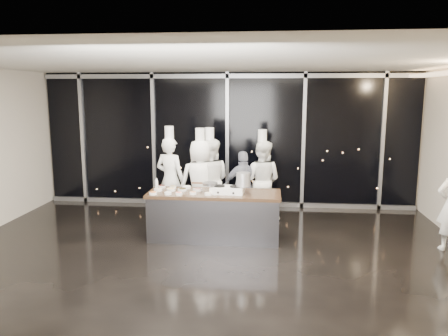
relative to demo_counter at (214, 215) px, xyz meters
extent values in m
plane|color=black|center=(0.00, -0.90, -0.45)|extent=(9.00, 9.00, 0.00)
cube|color=beige|center=(0.00, 2.60, 1.15)|extent=(9.00, 0.02, 3.20)
cube|color=beige|center=(0.00, -4.40, 1.15)|extent=(9.00, 0.02, 3.20)
cube|color=beige|center=(0.00, -0.90, 2.75)|extent=(9.00, 7.00, 0.02)
cube|color=black|center=(0.00, 2.54, 1.15)|extent=(8.90, 0.04, 3.18)
cube|color=#96989E|center=(0.00, 2.49, 2.65)|extent=(8.90, 0.08, 0.10)
cube|color=#96989E|center=(0.00, 2.49, -0.40)|extent=(8.90, 0.08, 0.10)
cube|color=#96989E|center=(-3.60, 2.49, 1.15)|extent=(0.08, 0.08, 3.20)
cube|color=#96989E|center=(-1.80, 2.49, 1.15)|extent=(0.08, 0.08, 3.20)
cube|color=#96989E|center=(0.00, 2.49, 1.15)|extent=(0.08, 0.08, 3.20)
cube|color=#96989E|center=(1.80, 2.49, 1.15)|extent=(0.08, 0.08, 3.20)
cube|color=#96989E|center=(3.60, 2.49, 1.15)|extent=(0.08, 0.08, 3.20)
cube|color=#3C3C41|center=(0.00, 0.00, -0.03)|extent=(2.40, 0.80, 0.84)
cube|color=#46311D|center=(0.00, 0.00, 0.42)|extent=(2.46, 0.86, 0.06)
cube|color=white|center=(0.25, -0.04, 0.51)|extent=(0.63, 0.41, 0.12)
cylinder|color=black|center=(0.10, -0.03, 0.58)|extent=(0.22, 0.22, 0.02)
cylinder|color=black|center=(0.40, -0.05, 0.58)|extent=(0.22, 0.22, 0.02)
cylinder|color=black|center=(0.10, -0.23, 0.50)|extent=(0.04, 0.02, 0.04)
cylinder|color=black|center=(0.38, -0.25, 0.50)|extent=(0.04, 0.02, 0.04)
cylinder|color=slate|center=(-0.07, -0.01, 0.61)|extent=(0.30, 0.30, 0.05)
cube|color=#4C2B14|center=(-0.32, 0.00, 0.62)|extent=(0.21, 0.04, 0.02)
cylinder|color=#B4B4B6|center=(0.54, -0.04, 0.71)|extent=(0.27, 0.27, 0.25)
cylinder|color=white|center=(-1.08, -0.30, 0.47)|extent=(0.14, 0.14, 0.04)
cylinder|color=#CE6222|center=(-1.08, -0.30, 0.49)|extent=(0.12, 0.12, 0.01)
cylinder|color=white|center=(-1.07, 0.00, 0.47)|extent=(0.16, 0.16, 0.04)
cylinder|color=#CEB691|center=(-1.07, 0.00, 0.49)|extent=(0.13, 0.13, 0.01)
cylinder|color=white|center=(-1.06, 0.27, 0.47)|extent=(0.14, 0.14, 0.04)
cylinder|color=black|center=(-1.06, 0.27, 0.49)|extent=(0.12, 0.12, 0.01)
cylinder|color=white|center=(-0.81, -0.27, 0.47)|extent=(0.13, 0.13, 0.04)
cylinder|color=beige|center=(-0.81, -0.27, 0.49)|extent=(0.11, 0.11, 0.01)
cylinder|color=white|center=(-0.83, 0.04, 0.47)|extent=(0.17, 0.17, 0.04)
cylinder|color=#D9B36C|center=(-0.83, 0.04, 0.49)|extent=(0.14, 0.14, 0.01)
cylinder|color=white|center=(-0.84, 0.25, 0.47)|extent=(0.13, 0.13, 0.04)
cylinder|color=olive|center=(-0.84, 0.25, 0.49)|extent=(0.10, 0.10, 0.01)
cylinder|color=white|center=(-0.61, -0.27, 0.47)|extent=(0.13, 0.13, 0.04)
cylinder|color=#F67765|center=(-0.61, -0.27, 0.49)|extent=(0.10, 0.10, 0.01)
cylinder|color=white|center=(-0.61, 0.04, 0.47)|extent=(0.17, 0.17, 0.04)
cylinder|color=black|center=(-0.61, 0.04, 0.49)|extent=(0.14, 0.14, 0.01)
cylinder|color=white|center=(-0.57, 0.26, 0.47)|extent=(0.16, 0.16, 0.04)
cylinder|color=white|center=(-0.57, 0.26, 0.49)|extent=(0.13, 0.13, 0.01)
cylinder|color=white|center=(-0.36, -0.21, 0.47)|extent=(0.13, 0.13, 0.04)
cylinder|color=#C27A4D|center=(-0.36, -0.21, 0.49)|extent=(0.10, 0.10, 0.01)
cylinder|color=white|center=(-0.32, 0.07, 0.47)|extent=(0.17, 0.17, 0.04)
cylinder|color=#9E645A|center=(-0.32, 0.07, 0.49)|extent=(0.14, 0.14, 0.01)
cylinder|color=white|center=(-0.08, -0.24, 0.47)|extent=(0.14, 0.14, 0.04)
cylinder|color=beige|center=(-0.08, -0.24, 0.49)|extent=(0.11, 0.11, 0.01)
cylinder|color=white|center=(-1.14, 0.17, 0.53)|extent=(0.06, 0.06, 0.17)
cone|color=white|center=(-1.14, 0.17, 0.64)|extent=(0.05, 0.05, 0.06)
imported|color=white|center=(-1.07, 1.04, 0.45)|extent=(0.77, 0.63, 1.81)
cylinder|color=white|center=(-1.07, 1.04, 1.46)|extent=(0.24, 0.24, 0.26)
imported|color=white|center=(-0.41, 0.97, 0.44)|extent=(1.00, 0.81, 1.78)
cylinder|color=white|center=(-0.41, 0.97, 1.43)|extent=(0.24, 0.24, 0.26)
imported|color=white|center=(-0.24, 1.13, 0.44)|extent=(0.90, 0.72, 1.78)
cylinder|color=white|center=(-0.24, 1.13, 1.43)|extent=(0.20, 0.20, 0.26)
imported|color=#151F3A|center=(0.48, 1.18, 0.31)|extent=(0.95, 0.57, 1.52)
imported|color=white|center=(0.85, 1.35, 0.41)|extent=(0.99, 0.86, 1.73)
cylinder|color=white|center=(0.85, 1.35, 1.38)|extent=(0.23, 0.23, 0.26)
camera|label=1|loc=(1.01, -7.84, 2.30)|focal=35.00mm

